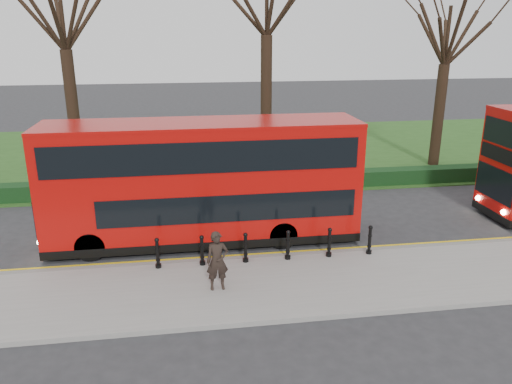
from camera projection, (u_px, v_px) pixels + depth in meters
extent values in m
plane|color=#28282B|center=(258.00, 248.00, 18.27)|extent=(120.00, 120.00, 0.00)
cube|color=gray|center=(272.00, 286.00, 15.43)|extent=(60.00, 4.00, 0.15)
cube|color=slate|center=(262.00, 258.00, 17.31)|extent=(60.00, 0.25, 0.16)
cube|color=#244B19|center=(223.00, 152.00, 32.36)|extent=(60.00, 18.00, 0.06)
cube|color=black|center=(237.00, 184.00, 24.54)|extent=(60.00, 0.90, 0.80)
cube|color=yellow|center=(261.00, 256.00, 17.61)|extent=(60.00, 0.10, 0.01)
cube|color=yellow|center=(260.00, 254.00, 17.80)|extent=(60.00, 0.10, 0.01)
cylinder|color=black|center=(74.00, 117.00, 25.49)|extent=(0.60, 0.60, 6.69)
cylinder|color=black|center=(266.00, 106.00, 26.81)|extent=(0.60, 0.60, 7.35)
cylinder|color=black|center=(438.00, 116.00, 28.47)|extent=(0.60, 0.60, 5.78)
cylinder|color=black|center=(158.00, 254.00, 16.30)|extent=(0.15, 0.15, 1.00)
cylinder|color=black|center=(202.00, 251.00, 16.51)|extent=(0.15, 0.15, 1.00)
cylinder|color=black|center=(246.00, 248.00, 16.71)|extent=(0.15, 0.15, 1.00)
cylinder|color=black|center=(288.00, 245.00, 16.92)|extent=(0.15, 0.15, 1.00)
cylinder|color=black|center=(329.00, 243.00, 17.13)|extent=(0.15, 0.15, 1.00)
cylinder|color=black|center=(370.00, 240.00, 17.33)|extent=(0.15, 0.15, 1.00)
cube|color=#A80A07|center=(203.00, 179.00, 18.21)|extent=(11.30, 2.57, 4.16)
cube|color=black|center=(205.00, 233.00, 18.87)|extent=(11.32, 2.59, 0.31)
cube|color=black|center=(229.00, 209.00, 17.34)|extent=(9.04, 0.04, 0.98)
cube|color=black|center=(204.00, 158.00, 16.65)|extent=(10.68, 0.04, 1.08)
cube|color=black|center=(39.00, 176.00, 17.30)|extent=(0.06, 2.26, 0.56)
cylinder|color=black|center=(90.00, 246.00, 17.18)|extent=(1.03, 0.31, 1.03)
cylinder|color=black|center=(100.00, 222.00, 19.30)|extent=(1.03, 0.31, 1.03)
cylinder|color=black|center=(283.00, 235.00, 18.14)|extent=(1.03, 0.31, 1.03)
cylinder|color=black|center=(272.00, 213.00, 20.26)|extent=(1.03, 0.31, 1.03)
cube|color=black|center=(499.00, 154.00, 20.06)|extent=(0.06, 2.31, 0.58)
cylinder|color=black|center=(510.00, 198.00, 22.10)|extent=(1.05, 0.32, 1.05)
imported|color=black|center=(217.00, 261.00, 14.84)|extent=(0.69, 0.47, 1.83)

